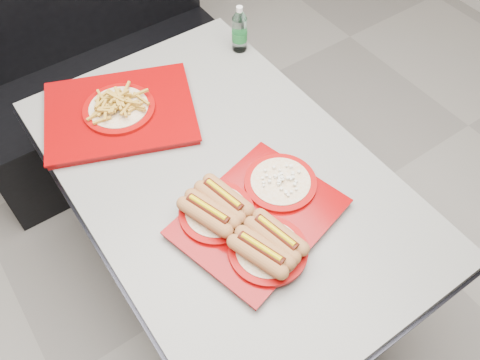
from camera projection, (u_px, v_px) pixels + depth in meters
ground at (228, 277)px, 2.24m from camera, size 6.00×6.00×0.00m
diner_table at (225, 202)px, 1.77m from camera, size 0.92×1.42×0.75m
booth_bench at (100, 72)px, 2.46m from camera, size 1.30×0.57×1.35m
tray_near at (254, 217)px, 1.49m from camera, size 0.54×0.47×0.10m
tray_far at (119, 110)px, 1.77m from camera, size 0.63×0.56×0.10m
water_bottle at (240, 31)px, 1.95m from camera, size 0.06×0.06×0.19m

